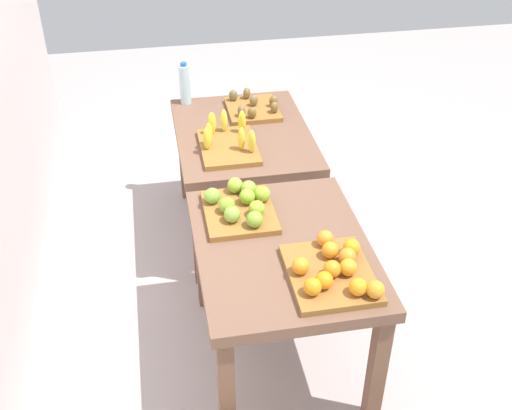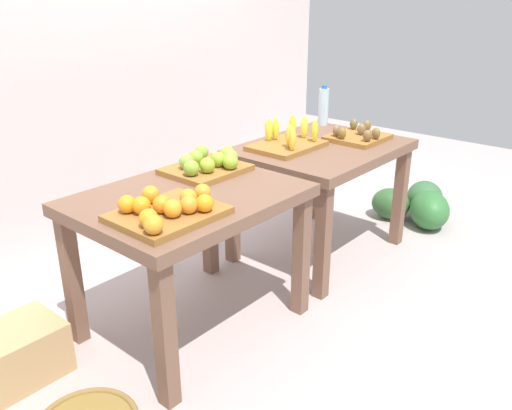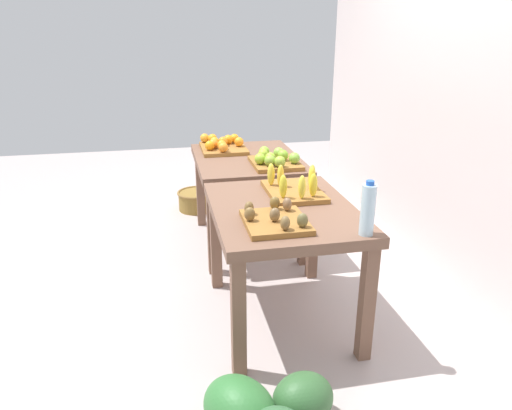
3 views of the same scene
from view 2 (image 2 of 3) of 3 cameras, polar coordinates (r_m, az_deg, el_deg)
name	(u,v)px [view 2 (image 2 of 3)]	position (r m, az deg, el deg)	size (l,w,h in m)	color
ground_plane	(263,283)	(3.20, 0.79, -8.36)	(8.00, 8.00, 0.00)	#AEA2A0
back_wall	(105,11)	(3.78, -15.98, 19.41)	(4.40, 0.12, 3.00)	silver
display_table_left	(189,214)	(2.56, -7.22, -0.96)	(1.04, 0.80, 0.73)	brown
display_table_right	(321,161)	(3.36, 7.00, 4.68)	(1.04, 0.80, 0.73)	brown
orange_bin	(168,210)	(2.23, -9.47, -0.49)	(0.45, 0.36, 0.11)	olive
apple_bin	(208,164)	(2.79, -5.17, 4.39)	(0.41, 0.36, 0.11)	olive
banana_crate	(288,141)	(3.24, 3.50, 6.90)	(0.44, 0.32, 0.17)	olive
kiwi_bin	(358,136)	(3.48, 10.88, 7.35)	(0.36, 0.33, 0.10)	olive
water_bottle	(323,106)	(3.83, 7.27, 10.49)	(0.07, 0.07, 0.28)	silver
watermelon_pile	(418,204)	(4.16, 17.05, 0.07)	(0.64, 0.68, 0.28)	#35663B
cardboard_produce_box	(15,354)	(2.66, -24.48, -14.40)	(0.40, 0.30, 0.25)	tan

